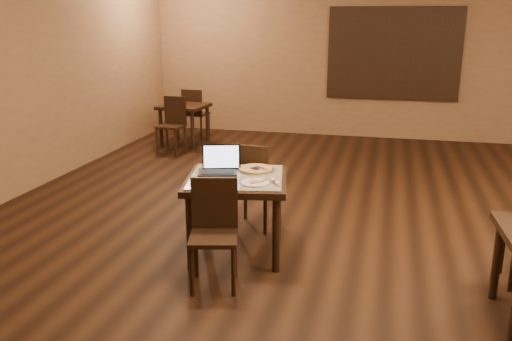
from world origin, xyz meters
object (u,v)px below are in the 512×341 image
(pizza_pan, at_px, (255,170))
(other_table_b, at_px, (184,112))
(chair_main_far, at_px, (252,181))
(chair_main_near, at_px, (214,226))
(laptop, at_px, (219,165))
(other_table_b_chair_far, at_px, (194,111))
(tiled_table, at_px, (237,187))
(other_table_b_chair_near, at_px, (173,121))

(pizza_pan, distance_m, other_table_b, 4.57)
(chair_main_far, bearing_deg, chair_main_near, 95.02)
(laptop, height_order, other_table_b_chair_far, laptop)
(other_table_b_chair_far, bearing_deg, tiled_table, 120.10)
(laptop, distance_m, pizza_pan, 0.35)
(other_table_b, bearing_deg, other_table_b_chair_near, -83.67)
(chair_main_near, distance_m, pizza_pan, 0.91)
(tiled_table, distance_m, other_table_b_chair_near, 4.25)
(chair_main_far, distance_m, other_table_b_chair_near, 3.73)
(pizza_pan, distance_m, other_table_b_chair_far, 5.05)
(tiled_table, height_order, other_table_b_chair_far, other_table_b_chair_far)
(tiled_table, distance_m, chair_main_near, 0.64)
(chair_main_near, distance_m, other_table_b_chair_near, 4.79)
(pizza_pan, xyz_separation_m, other_table_b_chair_far, (-2.29, 4.50, -0.25))
(other_table_b_chair_far, bearing_deg, chair_main_far, 123.18)
(chair_main_far, height_order, other_table_b_chair_near, chair_main_far)
(chair_main_far, relative_size, pizza_pan, 2.51)
(tiled_table, height_order, chair_main_near, chair_main_near)
(pizza_pan, relative_size, other_table_b_chair_far, 0.41)
(tiled_table, height_order, chair_main_far, chair_main_far)
(chair_main_far, relative_size, other_table_b_chair_near, 1.02)
(chair_main_near, xyz_separation_m, other_table_b_chair_far, (-2.15, 5.36, 0.01))
(laptop, height_order, pizza_pan, laptop)
(other_table_b, bearing_deg, chair_main_far, -53.51)
(pizza_pan, height_order, other_table_b, pizza_pan)
(chair_main_near, bearing_deg, other_table_b_chair_near, 102.53)
(tiled_table, bearing_deg, pizza_pan, 52.86)
(pizza_pan, bearing_deg, laptop, -157.65)
(other_table_b_chair_far, bearing_deg, pizza_pan, 122.47)
(chair_main_far, bearing_deg, other_table_b_chair_far, -56.80)
(tiled_table, distance_m, laptop, 0.28)
(chair_main_near, relative_size, other_table_b_chair_far, 0.98)
(chair_main_near, height_order, other_table_b_chair_far, other_table_b_chair_far)
(chair_main_near, bearing_deg, laptop, 89.98)
(laptop, bearing_deg, pizza_pan, 5.76)
(chair_main_far, distance_m, other_table_b, 4.18)
(pizza_pan, bearing_deg, tiled_table, -116.57)
(other_table_b_chair_near, bearing_deg, other_table_b_chair_far, 96.33)
(other_table_b_chair_far, bearing_deg, other_table_b, 96.33)
(chair_main_near, height_order, other_table_b, chair_main_near)
(pizza_pan, bearing_deg, chair_main_far, 108.71)
(pizza_pan, bearing_deg, other_table_b_chair_far, 116.97)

